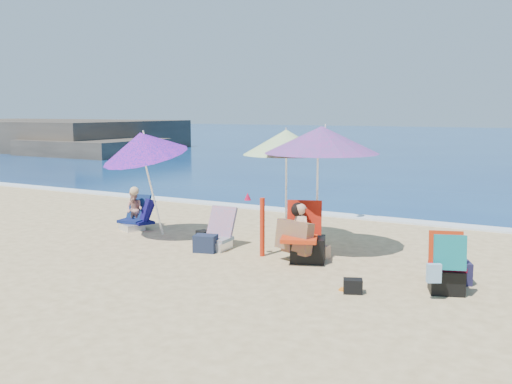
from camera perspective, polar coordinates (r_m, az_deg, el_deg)
The scene contains 20 objects.
ground at distance 9.56m, azimuth -1.31°, elevation -7.41°, with size 120.00×120.00×0.00m.
sea at distance 53.24m, azimuth 23.79°, elevation 4.62°, with size 120.00×80.00×0.12m.
foam at distance 14.09m, azimuth 9.13°, elevation -2.37°, with size 120.00×0.50×0.04m.
headland at distance 42.30m, azimuth -20.36°, elevation 4.92°, with size 20.50×11.50×2.60m.
umbrella_turquoise at distance 10.13m, azimuth 6.56°, elevation 5.19°, with size 2.61×2.61×2.33m.
umbrella_striped at distance 11.01m, azimuth 3.03°, elevation 4.97°, with size 1.77×1.77×2.24m.
umbrella_blue at distance 11.46m, azimuth -11.21°, elevation 4.64°, with size 2.16×2.20×2.31m.
furled_umbrella at distance 10.05m, azimuth 0.34°, elevation -2.93°, with size 0.31×0.35×1.15m.
chair_navy at distance 12.67m, azimuth -11.74°, elevation -2.93°, with size 0.73×0.79×0.64m.
chair_rainbow at distance 10.75m, azimuth -4.00°, elevation -4.57°, with size 0.59×0.70×0.75m.
camp_chair_left at distance 9.81m, azimuth 5.05°, elevation -5.16°, with size 0.78×0.97×1.04m.
camp_chair_right at distance 8.56m, azimuth 18.47°, elevation -7.49°, with size 0.61×0.91×0.88m.
person_center at distance 9.71m, azimuth 4.30°, elevation -4.17°, with size 0.79×0.72×1.02m.
person_left at distance 12.81m, azimuth -12.01°, elevation -1.69°, with size 0.55×0.67×0.92m.
bag_navy_a at distance 10.51m, azimuth -5.06°, elevation -5.13°, with size 0.46×0.38×0.31m.
bag_black_a at distance 11.40m, azimuth -5.24°, elevation -4.37°, with size 0.33×0.29×0.20m.
bag_tan at distance 10.12m, azimuth 6.54°, elevation -5.92°, with size 0.29×0.22×0.23m.
bag_navy_b at distance 9.11m, azimuth 19.23°, elevation -7.58°, with size 0.53×0.48×0.33m.
bag_black_b at distance 8.29m, azimuth 9.64°, elevation -9.24°, with size 0.31×0.27×0.20m.
orange_item at distance 8.38m, azimuth 9.10°, elevation -9.65°, with size 0.23×0.11×0.03m.
Camera 1 is at (4.62, -7.97, 2.56)m, focal length 40.10 mm.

